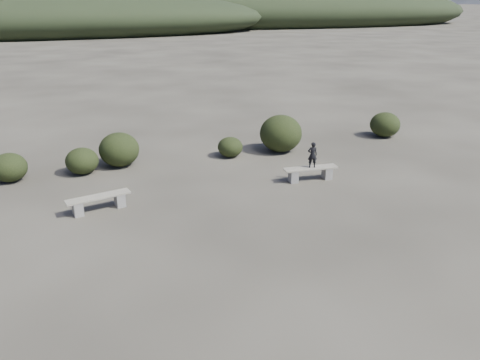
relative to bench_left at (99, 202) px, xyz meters
name	(u,v)px	position (x,y,z in m)	size (l,w,h in m)	color
ground	(280,277)	(3.96, -4.97, -0.29)	(1200.00, 1200.00, 0.00)	#302C25
bench_left	(99,202)	(0.00, 0.00, 0.00)	(1.95, 0.89, 0.48)	slate
bench_right	(310,172)	(7.20, 0.56, 0.00)	(1.94, 0.44, 0.48)	slate
seated_person	(312,155)	(7.24, 0.56, 0.65)	(0.33, 0.22, 0.92)	black
shrub_a	(82,161)	(-0.54, 3.54, 0.19)	(1.18, 1.18, 0.97)	black
shrub_b	(119,150)	(0.82, 4.05, 0.36)	(1.52, 1.52, 1.30)	black
shrub_c	(230,147)	(5.18, 3.94, 0.12)	(1.02, 1.02, 0.81)	black
shrub_d	(281,133)	(7.41, 4.08, 0.48)	(1.76, 1.76, 1.54)	black
shrub_e	(385,125)	(12.87, 4.84, 0.28)	(1.37, 1.37, 1.14)	black
shrub_f	(9,167)	(-2.96, 3.44, 0.22)	(1.20, 1.20, 1.02)	black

